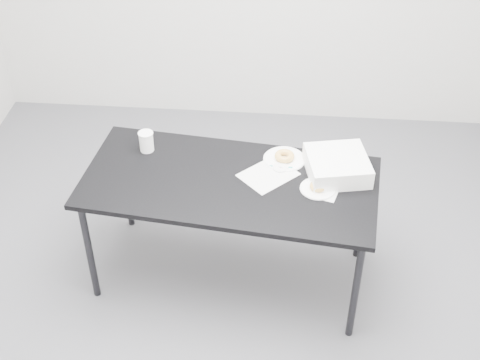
# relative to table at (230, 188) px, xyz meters

# --- Properties ---
(floor) EXTENTS (4.00, 4.00, 0.00)m
(floor) POSITION_rel_table_xyz_m (-0.08, -0.12, -0.70)
(floor) COLOR #535359
(floor) RESTS_ON ground
(table) EXTENTS (1.74, 0.97, 0.76)m
(table) POSITION_rel_table_xyz_m (0.00, 0.00, 0.00)
(table) COLOR black
(table) RESTS_ON floor
(scorecard) EXTENTS (0.38, 0.38, 0.00)m
(scorecard) POSITION_rel_table_xyz_m (0.21, 0.07, 0.06)
(scorecard) COLOR silver
(scorecard) RESTS_ON table
(logo_patch) EXTENTS (0.07, 0.07, 0.00)m
(logo_patch) POSITION_rel_table_xyz_m (0.30, 0.15, 0.06)
(logo_patch) COLOR green
(logo_patch) RESTS_ON scorecard
(pen) EXTENTS (0.14, 0.02, 0.01)m
(pen) POSITION_rel_table_xyz_m (0.28, 0.14, 0.06)
(pen) COLOR #0B7F77
(pen) RESTS_ON scorecard
(napkin) EXTENTS (0.17, 0.17, 0.00)m
(napkin) POSITION_rel_table_xyz_m (0.53, -0.06, 0.06)
(napkin) COLOR silver
(napkin) RESTS_ON table
(plate_near) EXTENTS (0.20, 0.20, 0.01)m
(plate_near) POSITION_rel_table_xyz_m (0.50, -0.04, 0.06)
(plate_near) COLOR white
(plate_near) RESTS_ON napkin
(donut_near) EXTENTS (0.12, 0.12, 0.03)m
(donut_near) POSITION_rel_table_xyz_m (0.50, -0.04, 0.08)
(donut_near) COLOR #BD813C
(donut_near) RESTS_ON plate_near
(plate_far) EXTENTS (0.25, 0.25, 0.01)m
(plate_far) POSITION_rel_table_xyz_m (0.30, 0.22, 0.06)
(plate_far) COLOR white
(plate_far) RESTS_ON table
(donut_far) EXTENTS (0.15, 0.15, 0.04)m
(donut_far) POSITION_rel_table_xyz_m (0.30, 0.22, 0.08)
(donut_far) COLOR #BD813C
(donut_far) RESTS_ON plate_far
(coffee_cup) EXTENTS (0.08, 0.08, 0.13)m
(coffee_cup) POSITION_rel_table_xyz_m (-0.52, 0.25, 0.12)
(coffee_cup) COLOR white
(coffee_cup) RESTS_ON table
(cup_lid) EXTENTS (0.09, 0.09, 0.01)m
(cup_lid) POSITION_rel_table_xyz_m (0.28, 0.14, 0.06)
(cup_lid) COLOR silver
(cup_lid) RESTS_ON table
(bakery_box) EXTENTS (0.40, 0.40, 0.11)m
(bakery_box) POSITION_rel_table_xyz_m (0.60, 0.12, 0.11)
(bakery_box) COLOR white
(bakery_box) RESTS_ON table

